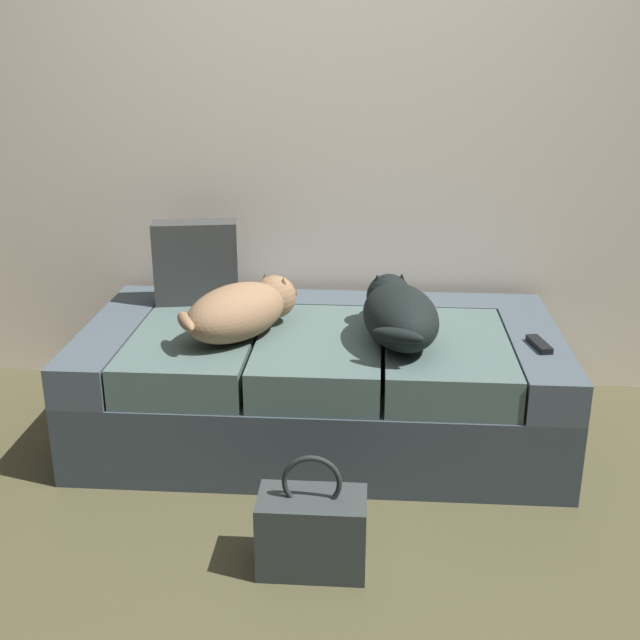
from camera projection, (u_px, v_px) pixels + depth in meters
ground_plane at (293, 621)px, 2.19m from camera, size 10.00×10.00×0.00m
back_wall at (331, 61)px, 3.28m from camera, size 6.40×0.10×2.80m
couch at (321, 382)px, 3.13m from camera, size 1.81×0.95×0.45m
dog_tan at (243, 309)px, 2.94m from camera, size 0.46×0.55×0.20m
dog_dark at (398, 313)px, 2.89m from camera, size 0.34×0.62×0.21m
tv_remote at (539, 344)px, 2.87m from camera, size 0.07×0.16×0.02m
throw_pillow at (196, 263)px, 3.29m from camera, size 0.36×0.18×0.34m
handbag at (312, 531)px, 2.36m from camera, size 0.32×0.18×0.38m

